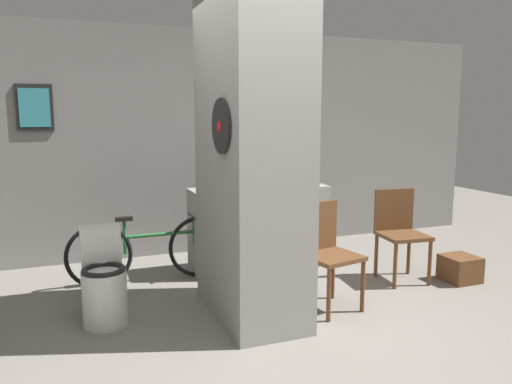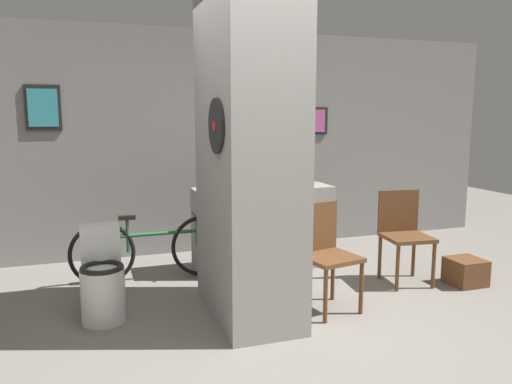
% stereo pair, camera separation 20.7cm
% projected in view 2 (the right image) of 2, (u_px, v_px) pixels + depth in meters
% --- Properties ---
extents(ground_plane, '(14.00, 14.00, 0.00)m').
position_uv_depth(ground_plane, '(270.00, 344.00, 3.59)').
color(ground_plane, slate).
extents(wall_back, '(8.00, 0.09, 2.60)m').
position_uv_depth(wall_back, '(193.00, 143.00, 5.85)').
color(wall_back, gray).
rests_on(wall_back, ground_plane).
extents(pillar_center, '(0.64, 1.16, 2.60)m').
position_uv_depth(pillar_center, '(248.00, 157.00, 3.94)').
color(pillar_center, gray).
rests_on(pillar_center, ground_plane).
extents(counter_shelf, '(1.47, 0.44, 0.87)m').
position_uv_depth(counter_shelf, '(263.00, 228.00, 5.31)').
color(counter_shelf, gray).
rests_on(counter_shelf, ground_plane).
extents(toilet, '(0.34, 0.50, 0.74)m').
position_uv_depth(toilet, '(102.00, 280.00, 3.98)').
color(toilet, silver).
rests_on(toilet, ground_plane).
extents(chair_near_pillar, '(0.50, 0.50, 0.89)m').
position_uv_depth(chair_near_pillar, '(325.00, 250.00, 4.18)').
color(chair_near_pillar, brown).
rests_on(chair_near_pillar, ground_plane).
extents(chair_by_doorway, '(0.47, 0.47, 0.89)m').
position_uv_depth(chair_by_doorway, '(403.00, 231.00, 4.87)').
color(chair_by_doorway, brown).
rests_on(chair_by_doorway, ground_plane).
extents(bicycle, '(1.59, 0.42, 0.67)m').
position_uv_depth(bicycle, '(154.00, 248.00, 4.91)').
color(bicycle, black).
rests_on(bicycle, ground_plane).
extents(bottle_tall, '(0.07, 0.07, 0.27)m').
position_uv_depth(bottle_tall, '(245.00, 180.00, 5.09)').
color(bottle_tall, olive).
rests_on(bottle_tall, counter_shelf).
extents(bottle_short, '(0.07, 0.07, 0.19)m').
position_uv_depth(bottle_short, '(252.00, 181.00, 5.22)').
color(bottle_short, '#267233').
rests_on(bottle_short, counter_shelf).
extents(floor_crate, '(0.32, 0.32, 0.25)m').
position_uv_depth(floor_crate, '(465.00, 272.00, 4.83)').
color(floor_crate, brown).
rests_on(floor_crate, ground_plane).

